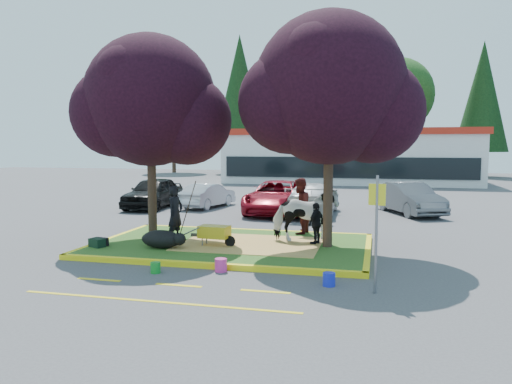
% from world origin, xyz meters
% --- Properties ---
extents(ground, '(90.00, 90.00, 0.00)m').
position_xyz_m(ground, '(0.00, 0.00, 0.00)').
color(ground, '#424244').
rests_on(ground, ground).
extents(median_island, '(8.00, 5.00, 0.15)m').
position_xyz_m(median_island, '(0.00, 0.00, 0.07)').
color(median_island, '#275219').
rests_on(median_island, ground).
extents(curb_near, '(8.30, 0.16, 0.15)m').
position_xyz_m(curb_near, '(0.00, -2.58, 0.07)').
color(curb_near, yellow).
rests_on(curb_near, ground).
extents(curb_far, '(8.30, 0.16, 0.15)m').
position_xyz_m(curb_far, '(0.00, 2.58, 0.07)').
color(curb_far, yellow).
rests_on(curb_far, ground).
extents(curb_left, '(0.16, 5.30, 0.15)m').
position_xyz_m(curb_left, '(-4.08, 0.00, 0.07)').
color(curb_left, yellow).
rests_on(curb_left, ground).
extents(curb_right, '(0.16, 5.30, 0.15)m').
position_xyz_m(curb_right, '(4.08, 0.00, 0.07)').
color(curb_right, yellow).
rests_on(curb_right, ground).
extents(straw_bedding, '(4.20, 3.00, 0.01)m').
position_xyz_m(straw_bedding, '(0.60, 0.00, 0.15)').
color(straw_bedding, tan).
rests_on(straw_bedding, median_island).
extents(tree_purple_left, '(5.06, 4.20, 6.51)m').
position_xyz_m(tree_purple_left, '(-2.78, 0.38, 4.36)').
color(tree_purple_left, black).
rests_on(tree_purple_left, median_island).
extents(tree_purple_right, '(5.30, 4.40, 6.82)m').
position_xyz_m(tree_purple_right, '(2.92, 0.18, 4.56)').
color(tree_purple_right, black).
rests_on(tree_purple_right, median_island).
extents(fire_lane_stripe_a, '(1.10, 0.12, 0.01)m').
position_xyz_m(fire_lane_stripe_a, '(-2.00, -4.20, 0.00)').
color(fire_lane_stripe_a, yellow).
rests_on(fire_lane_stripe_a, ground).
extents(fire_lane_stripe_b, '(1.10, 0.12, 0.01)m').
position_xyz_m(fire_lane_stripe_b, '(0.00, -4.20, 0.00)').
color(fire_lane_stripe_b, yellow).
rests_on(fire_lane_stripe_b, ground).
extents(fire_lane_stripe_c, '(1.10, 0.12, 0.01)m').
position_xyz_m(fire_lane_stripe_c, '(2.00, -4.20, 0.00)').
color(fire_lane_stripe_c, yellow).
rests_on(fire_lane_stripe_c, ground).
extents(fire_lane_long, '(6.00, 0.10, 0.01)m').
position_xyz_m(fire_lane_long, '(0.00, -5.40, 0.00)').
color(fire_lane_long, yellow).
rests_on(fire_lane_long, ground).
extents(retail_building, '(20.40, 8.40, 4.40)m').
position_xyz_m(retail_building, '(2.00, 27.98, 2.25)').
color(retail_building, silver).
rests_on(retail_building, ground).
extents(treeline, '(46.58, 7.80, 14.63)m').
position_xyz_m(treeline, '(1.23, 37.61, 7.73)').
color(treeline, black).
rests_on(treeline, ground).
extents(cow, '(2.12, 1.20, 1.69)m').
position_xyz_m(cow, '(2.17, 0.68, 1.00)').
color(cow, white).
rests_on(cow, median_island).
extents(calf, '(1.25, 0.74, 0.53)m').
position_xyz_m(calf, '(-1.78, -1.17, 0.41)').
color(calf, black).
rests_on(calf, median_island).
extents(handler, '(0.56, 0.71, 1.73)m').
position_xyz_m(handler, '(-1.80, -0.08, 1.01)').
color(handler, black).
rests_on(handler, median_island).
extents(visitor_a, '(0.84, 1.01, 1.89)m').
position_xyz_m(visitor_a, '(1.77, 2.12, 1.09)').
color(visitor_a, '#4E1816').
rests_on(visitor_a, median_island).
extents(visitor_b, '(0.62, 0.80, 1.27)m').
position_xyz_m(visitor_b, '(2.54, 0.46, 0.79)').
color(visitor_b, black).
rests_on(visitor_b, median_island).
extents(wheelbarrow, '(1.60, 0.61, 0.60)m').
position_xyz_m(wheelbarrow, '(-0.38, -0.50, 0.56)').
color(wheelbarrow, black).
rests_on(wheelbarrow, median_island).
extents(gear_bag_dark, '(0.51, 0.35, 0.24)m').
position_xyz_m(gear_bag_dark, '(-3.70, -1.32, 0.27)').
color(gear_bag_dark, black).
rests_on(gear_bag_dark, median_island).
extents(gear_bag_green, '(0.54, 0.45, 0.25)m').
position_xyz_m(gear_bag_green, '(-3.70, -1.48, 0.27)').
color(gear_bag_green, black).
rests_on(gear_bag_green, median_island).
extents(sign_post, '(0.35, 0.08, 2.52)m').
position_xyz_m(sign_post, '(4.30, -3.76, 1.56)').
color(sign_post, slate).
rests_on(sign_post, ground).
extents(bucket_green, '(0.32, 0.32, 0.27)m').
position_xyz_m(bucket_green, '(-0.98, -3.31, 0.13)').
color(bucket_green, '#169229').
rests_on(bucket_green, ground).
extents(bucket_pink, '(0.39, 0.39, 0.33)m').
position_xyz_m(bucket_pink, '(0.55, -2.80, 0.16)').
color(bucket_pink, '#D72F8D').
rests_on(bucket_pink, ground).
extents(bucket_blue, '(0.36, 0.36, 0.30)m').
position_xyz_m(bucket_blue, '(3.29, -3.43, 0.15)').
color(bucket_blue, '#1A2AD4').
rests_on(bucket_blue, ground).
extents(car_black, '(1.87, 4.52, 1.53)m').
position_xyz_m(car_black, '(-6.56, 8.39, 0.77)').
color(car_black, black).
rests_on(car_black, ground).
extents(car_silver, '(1.95, 3.84, 1.21)m').
position_xyz_m(car_silver, '(-3.96, 9.21, 0.60)').
color(car_silver, '#AFB2B8').
rests_on(car_silver, ground).
extents(car_red, '(2.49, 5.36, 1.49)m').
position_xyz_m(car_red, '(-0.19, 8.05, 0.74)').
color(car_red, maroon).
rests_on(car_red, ground).
extents(car_white, '(2.04, 4.99, 1.45)m').
position_xyz_m(car_white, '(1.50, 7.85, 0.72)').
color(car_white, silver).
rests_on(car_white, ground).
extents(car_grey, '(3.14, 4.59, 1.43)m').
position_xyz_m(car_grey, '(5.75, 9.08, 0.72)').
color(car_grey, '#54585C').
rests_on(car_grey, ground).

